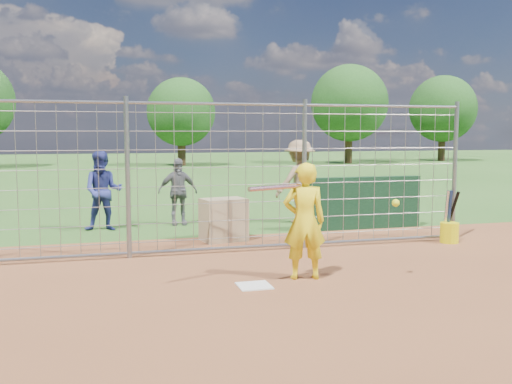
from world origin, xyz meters
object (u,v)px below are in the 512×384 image
object	(u,v)px
bystander_a	(103,191)
bucket_with_bats	(449,230)
bystander_c	(299,181)
batter	(304,221)
equipment_bin	(224,220)
bystander_b	(178,192)

from	to	relation	value
bystander_a	bucket_with_bats	world-z (taller)	bystander_a
bystander_c	bucket_with_bats	world-z (taller)	bystander_c
batter	bucket_with_bats	xyz separation A→B (m)	(3.49, 1.75, -0.57)
bystander_c	equipment_bin	size ratio (longest dim) A/B	2.33
bystander_c	equipment_bin	bearing A→B (deg)	23.88
batter	bystander_b	bearing A→B (deg)	-69.01
batter	bystander_b	distance (m)	5.27
batter	bystander_a	bearing A→B (deg)	-51.87
bystander_a	bucket_with_bats	xyz separation A→B (m)	(6.14, -3.08, -0.58)
bystander_c	bucket_with_bats	distance (m)	3.61
bystander_b	bucket_with_bats	xyz separation A→B (m)	(4.55, -3.41, -0.49)
bystander_b	bystander_a	bearing A→B (deg)	-170.51
bucket_with_bats	bystander_c	bearing A→B (deg)	121.44
bystander_c	bucket_with_bats	size ratio (longest dim) A/B	1.91
bystander_a	bystander_b	bearing A→B (deg)	19.98
bystander_c	bystander_b	bearing A→B (deg)	-23.34
bystander_a	bystander_c	size ratio (longest dim) A/B	0.89
bystander_c	bucket_with_bats	xyz separation A→B (m)	(1.85, -3.03, -0.69)
bystander_b	equipment_bin	distance (m)	2.22
batter	bystander_c	world-z (taller)	bystander_c
batter	equipment_bin	distance (m)	3.11
bystander_a	bucket_with_bats	distance (m)	6.89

